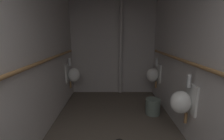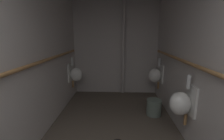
% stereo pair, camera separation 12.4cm
% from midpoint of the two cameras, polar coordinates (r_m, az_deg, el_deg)
% --- Properties ---
extents(wall_left, '(0.06, 4.50, 2.58)m').
position_cam_midpoint_polar(wall_left, '(2.44, -26.49, 3.70)').
color(wall_left, '#BCB5B2').
rests_on(wall_left, ground).
extents(wall_right, '(0.06, 4.50, 2.58)m').
position_cam_midpoint_polar(wall_right, '(2.43, 30.50, 3.25)').
color(wall_right, '#BCB5B2').
rests_on(wall_right, ground).
extents(wall_back, '(2.38, 0.06, 2.58)m').
position_cam_midpoint_polar(wall_back, '(4.35, 2.14, 8.30)').
color(wall_back, '#BCB5B2').
rests_on(wall_back, ground).
extents(urinal_left_mid, '(0.32, 0.30, 0.76)m').
position_cam_midpoint_polar(urinal_left_mid, '(4.00, -12.21, -1.45)').
color(urinal_left_mid, white).
extents(urinal_right_mid, '(0.32, 0.30, 0.76)m').
position_cam_midpoint_polar(urinal_right_mid, '(2.53, 25.15, -10.69)').
color(urinal_right_mid, white).
extents(urinal_right_far, '(0.32, 0.30, 0.76)m').
position_cam_midpoint_polar(urinal_right_far, '(3.98, 16.36, -1.75)').
color(urinal_right_far, white).
extents(supply_pipe_left, '(0.06, 3.72, 0.06)m').
position_cam_midpoint_polar(supply_pipe_left, '(2.42, -24.35, 2.15)').
color(supply_pipe_left, '#9E7042').
extents(supply_pipe_right, '(0.06, 3.70, 0.06)m').
position_cam_midpoint_polar(supply_pipe_right, '(2.40, 28.40, 1.69)').
color(supply_pipe_right, '#9E7042').
extents(standpipe_back_wall, '(0.09, 0.09, 2.53)m').
position_cam_midpoint_polar(standpipe_back_wall, '(4.25, 4.98, 8.15)').
color(standpipe_back_wall, '#BCB5B2').
rests_on(standpipe_back_wall, ground).
extents(waste_bin, '(0.30, 0.30, 0.33)m').
position_cam_midpoint_polar(waste_bin, '(3.44, 15.93, -12.84)').
color(waste_bin, slate).
rests_on(waste_bin, ground).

